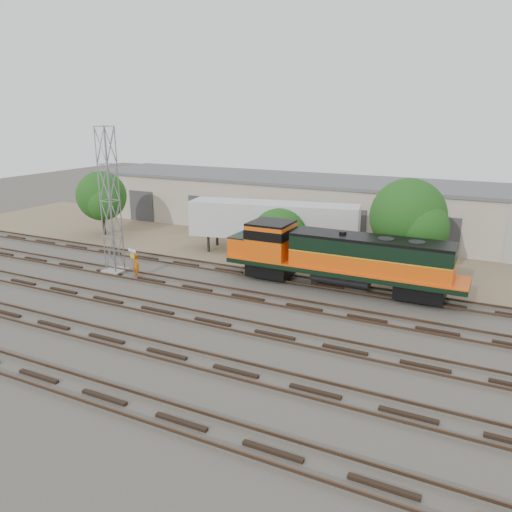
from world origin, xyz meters
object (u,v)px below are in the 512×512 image
at_px(locomotive, 337,257).
at_px(worker, 136,266).
at_px(signal_tower, 110,204).
at_px(semi_trailer, 277,222).

distance_m(locomotive, worker, 14.87).
xyz_separation_m(locomotive, worker, (-14.19, -4.21, -1.43)).
bearing_deg(locomotive, worker, -163.47).
relative_size(locomotive, signal_tower, 1.52).
bearing_deg(semi_trailer, locomotive, -51.18).
bearing_deg(signal_tower, semi_trailer, 48.62).
height_order(locomotive, semi_trailer, semi_trailer).
bearing_deg(locomotive, signal_tower, -166.38).
height_order(signal_tower, semi_trailer, signal_tower).
distance_m(worker, semi_trailer, 12.68).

